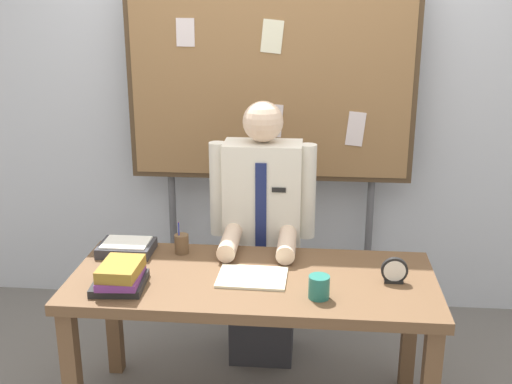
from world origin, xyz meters
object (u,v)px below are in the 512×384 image
Objects in this scene: open_notebook at (253,277)px; desk_clock at (394,271)px; book_stack at (120,276)px; coffee_mug at (319,287)px; desk at (253,295)px; person at (262,244)px; paper_tray at (127,247)px; pen_holder at (182,244)px; bulletin_board at (270,84)px.

desk_clock reaches higher than open_notebook.
book_stack is 0.86m from coffee_mug.
desk is 0.64m from desk_clock.
book_stack is at bearing -165.90° from open_notebook.
person reaches higher than desk_clock.
coffee_mug is 0.38× the size of paper_tray.
open_notebook is 0.46m from pen_holder.
desk_clock is (0.63, -0.52, 0.11)m from person.
book_stack is 2.64× the size of coffee_mug.
book_stack is at bearing -129.24° from person.
open_notebook is (0.00, -1.05, -0.71)m from bulletin_board.
bulletin_board is at bearing 90.08° from open_notebook.
bulletin_board reaches higher than open_notebook.
person is at bearing -90.00° from bulletin_board.
desk_clock is at bearing 7.82° from book_stack.
desk is at bearing 94.33° from open_notebook.
bulletin_board is 20.72× the size of coffee_mug.
coffee_mug reaches higher than open_notebook.
desk_clock reaches higher than paper_tray.
pen_holder reaches higher than book_stack.
bulletin_board is 7.88× the size of paper_tray.
bulletin_board is at bearing 103.82° from coffee_mug.
pen_holder is at bearing 145.55° from open_notebook.
coffee_mug is (0.30, -0.18, 0.14)m from desk.
coffee_mug reaches higher than paper_tray.
bulletin_board reaches higher than person.
bulletin_board reaches higher than book_stack.
coffee_mug is at bearing -151.40° from desk_clock.
bulletin_board is at bearing 90.00° from desk.
open_notebook is (0.00, -0.54, 0.06)m from person.
coffee_mug is 0.62× the size of pen_holder.
desk_clock is (0.63, 0.02, 0.05)m from open_notebook.
bulletin_board is 1.10m from pen_holder.
paper_tray is at bearing -154.23° from person.
pen_holder is (-0.38, 0.26, 0.04)m from open_notebook.
coffee_mug is (0.30, -0.70, 0.11)m from person.
open_notebook is 2.61× the size of desk_clock.
desk is at bearing 149.06° from coffee_mug.
paper_tray is at bearing -174.91° from pen_holder.
desk is at bearing -90.00° from person.
desk is at bearing -18.33° from paper_tray.
coffee_mug is at bearing -28.14° from open_notebook.
pen_holder is at bearing 148.22° from coffee_mug.
desk_clock is (0.63, 0.00, 0.15)m from desk.
open_notebook is at bearing 14.10° from book_stack.
book_stack is 0.58m from open_notebook.
book_stack is 2.22× the size of desk_clock.
person reaches higher than desk.
open_notebook reaches higher than desk.
book_stack is 1.63× the size of pen_holder.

